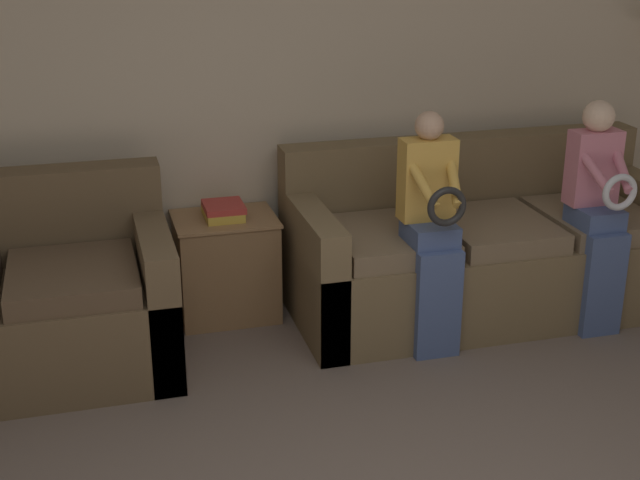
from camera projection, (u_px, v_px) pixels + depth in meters
wall_back at (253, 87)px, 5.09m from camera, size 7.90×0.06×2.55m
couch_main at (481, 251)px, 5.22m from camera, size 2.23×0.95×0.96m
couch_side at (8, 308)px, 4.48m from camera, size 1.64×0.93×0.97m
child_left_seated at (432, 224)px, 4.62m from camera, size 0.29×0.37×1.27m
child_right_seated at (598, 206)px, 4.86m from camera, size 0.28×0.38×1.28m
side_shelf at (226, 265)px, 5.12m from camera, size 0.58×0.46×0.60m
book_stack at (223, 210)px, 5.01m from camera, size 0.22×0.28×0.08m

